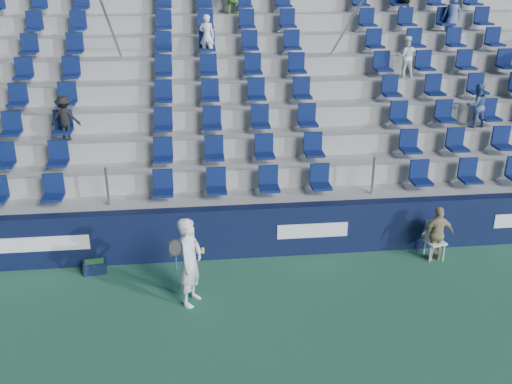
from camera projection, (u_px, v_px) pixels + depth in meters
ground at (262, 341)px, 10.14m from camera, size 70.00×70.00×0.00m
sponsor_wall at (246, 232)px, 12.79m from camera, size 24.00×0.32×1.20m
grandstand at (229, 109)px, 16.88m from camera, size 24.00×8.17×6.63m
tennis_player at (190, 262)px, 10.91m from camera, size 0.73×0.78×1.82m
line_judge_chair at (434, 236)px, 12.79m from camera, size 0.47×0.48×0.89m
line_judge at (437, 234)px, 12.61m from camera, size 0.76×0.35×1.28m
ball_bin at (95, 266)px, 12.27m from camera, size 0.52×0.38×0.27m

